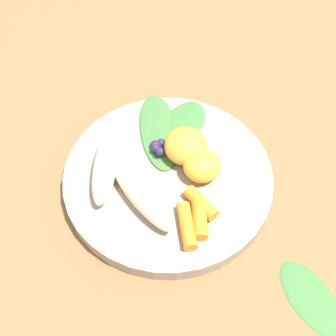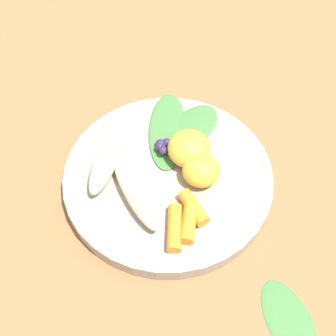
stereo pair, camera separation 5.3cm
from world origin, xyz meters
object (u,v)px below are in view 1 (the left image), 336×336
at_px(orange_segment_near, 186,146).
at_px(banana_peeled_left, 141,194).
at_px(kale_leaf_stray, 312,297).
at_px(bowl, 168,177).
at_px(banana_peeled_right, 106,164).

bearing_deg(orange_segment_near, banana_peeled_left, -166.42).
bearing_deg(orange_segment_near, kale_leaf_stray, -91.04).
relative_size(bowl, orange_segment_near, 4.88).
xyz_separation_m(banana_peeled_left, kale_leaf_stray, (0.08, -0.21, -0.04)).
relative_size(banana_peeled_left, orange_segment_near, 2.17).
bearing_deg(banana_peeled_right, orange_segment_near, 106.75).
xyz_separation_m(bowl, orange_segment_near, (0.03, 0.01, 0.03)).
bearing_deg(bowl, orange_segment_near, 12.11).
xyz_separation_m(bowl, banana_peeled_right, (-0.06, 0.05, 0.03)).
height_order(banana_peeled_right, orange_segment_near, orange_segment_near).
bearing_deg(bowl, banana_peeled_left, -165.46).
xyz_separation_m(bowl, kale_leaf_stray, (0.03, -0.22, -0.01)).
distance_m(banana_peeled_right, orange_segment_near, 0.11).
height_order(bowl, banana_peeled_right, banana_peeled_right).
xyz_separation_m(banana_peeled_right, orange_segment_near, (0.10, -0.04, 0.01)).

